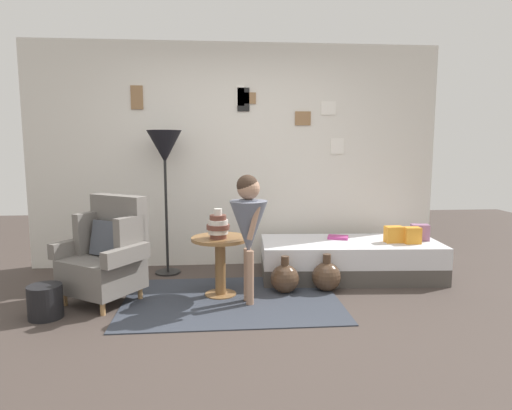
{
  "coord_description": "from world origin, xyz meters",
  "views": [
    {
      "loc": [
        -0.22,
        -3.38,
        1.44
      ],
      "look_at": [
        0.15,
        0.95,
        0.85
      ],
      "focal_mm": 31.36,
      "sensor_mm": 36.0,
      "label": 1
    }
  ],
  "objects_px": {
    "daybed": "(350,259)",
    "magazine_basket": "(45,302)",
    "person_child": "(249,222)",
    "demijohn_near": "(285,278)",
    "book_on_daybed": "(338,237)",
    "vase_striped": "(218,226)",
    "demijohn_far": "(326,276)",
    "floor_lamp": "(165,152)",
    "armchair": "(107,254)",
    "side_table": "(220,254)"
  },
  "relations": [
    {
      "from": "daybed",
      "to": "book_on_daybed",
      "type": "height_order",
      "value": "book_on_daybed"
    },
    {
      "from": "armchair",
      "to": "magazine_basket",
      "type": "relative_size",
      "value": 3.46
    },
    {
      "from": "floor_lamp",
      "to": "person_child",
      "type": "xyz_separation_m",
      "value": [
        0.84,
        -1.04,
        -0.6
      ]
    },
    {
      "from": "floor_lamp",
      "to": "demijohn_far",
      "type": "height_order",
      "value": "floor_lamp"
    },
    {
      "from": "demijohn_near",
      "to": "book_on_daybed",
      "type": "bearing_deg",
      "value": 41.11
    },
    {
      "from": "book_on_daybed",
      "to": "demijohn_far",
      "type": "xyz_separation_m",
      "value": [
        -0.27,
        -0.58,
        -0.27
      ]
    },
    {
      "from": "demijohn_near",
      "to": "demijohn_far",
      "type": "xyz_separation_m",
      "value": [
        0.42,
        0.02,
        0.0
      ]
    },
    {
      "from": "armchair",
      "to": "daybed",
      "type": "relative_size",
      "value": 0.5
    },
    {
      "from": "demijohn_near",
      "to": "daybed",
      "type": "bearing_deg",
      "value": 30.51
    },
    {
      "from": "armchair",
      "to": "side_table",
      "type": "height_order",
      "value": "armchair"
    },
    {
      "from": "person_child",
      "to": "magazine_basket",
      "type": "height_order",
      "value": "person_child"
    },
    {
      "from": "floor_lamp",
      "to": "side_table",
      "type": "bearing_deg",
      "value": -53.89
    },
    {
      "from": "vase_striped",
      "to": "book_on_daybed",
      "type": "distance_m",
      "value": 1.52
    },
    {
      "from": "daybed",
      "to": "person_child",
      "type": "height_order",
      "value": "person_child"
    },
    {
      "from": "armchair",
      "to": "vase_striped",
      "type": "height_order",
      "value": "armchair"
    },
    {
      "from": "armchair",
      "to": "demijohn_near",
      "type": "height_order",
      "value": "armchair"
    },
    {
      "from": "armchair",
      "to": "book_on_daybed",
      "type": "relative_size",
      "value": 4.41
    },
    {
      "from": "book_on_daybed",
      "to": "magazine_basket",
      "type": "distance_m",
      "value": 2.98
    },
    {
      "from": "side_table",
      "to": "floor_lamp",
      "type": "bearing_deg",
      "value": 126.11
    },
    {
      "from": "book_on_daybed",
      "to": "side_table",
      "type": "bearing_deg",
      "value": -154.52
    },
    {
      "from": "side_table",
      "to": "book_on_daybed",
      "type": "distance_m",
      "value": 1.45
    },
    {
      "from": "daybed",
      "to": "vase_striped",
      "type": "bearing_deg",
      "value": -159.34
    },
    {
      "from": "demijohn_near",
      "to": "demijohn_far",
      "type": "relative_size",
      "value": 0.98
    },
    {
      "from": "book_on_daybed",
      "to": "demijohn_near",
      "type": "relative_size",
      "value": 0.6
    },
    {
      "from": "armchair",
      "to": "floor_lamp",
      "type": "relative_size",
      "value": 0.61
    },
    {
      "from": "vase_striped",
      "to": "demijohn_far",
      "type": "height_order",
      "value": "vase_striped"
    },
    {
      "from": "armchair",
      "to": "demijohn_far",
      "type": "xyz_separation_m",
      "value": [
        2.08,
        0.09,
        -0.29
      ]
    },
    {
      "from": "armchair",
      "to": "magazine_basket",
      "type": "distance_m",
      "value": 0.65
    },
    {
      "from": "person_child",
      "to": "demijohn_near",
      "type": "distance_m",
      "value": 0.76
    },
    {
      "from": "armchair",
      "to": "demijohn_far",
      "type": "distance_m",
      "value": 2.1
    },
    {
      "from": "person_child",
      "to": "vase_striped",
      "type": "bearing_deg",
      "value": 145.59
    },
    {
      "from": "armchair",
      "to": "person_child",
      "type": "distance_m",
      "value": 1.34
    },
    {
      "from": "side_table",
      "to": "demijohn_near",
      "type": "relative_size",
      "value": 1.56
    },
    {
      "from": "armchair",
      "to": "demijohn_near",
      "type": "xyz_separation_m",
      "value": [
        1.66,
        0.07,
        -0.29
      ]
    },
    {
      "from": "person_child",
      "to": "magazine_basket",
      "type": "distance_m",
      "value": 1.83
    },
    {
      "from": "person_child",
      "to": "armchair",
      "type": "bearing_deg",
      "value": 171.51
    },
    {
      "from": "daybed",
      "to": "side_table",
      "type": "height_order",
      "value": "side_table"
    },
    {
      "from": "floor_lamp",
      "to": "magazine_basket",
      "type": "relative_size",
      "value": 5.68
    },
    {
      "from": "daybed",
      "to": "book_on_daybed",
      "type": "bearing_deg",
      "value": 125.67
    },
    {
      "from": "vase_striped",
      "to": "floor_lamp",
      "type": "distance_m",
      "value": 1.23
    },
    {
      "from": "armchair",
      "to": "floor_lamp",
      "type": "bearing_deg",
      "value": 62.16
    },
    {
      "from": "vase_striped",
      "to": "floor_lamp",
      "type": "xyz_separation_m",
      "value": [
        -0.57,
        0.86,
        0.67
      ]
    },
    {
      "from": "floor_lamp",
      "to": "magazine_basket",
      "type": "height_order",
      "value": "floor_lamp"
    },
    {
      "from": "armchair",
      "to": "person_child",
      "type": "height_order",
      "value": "person_child"
    },
    {
      "from": "daybed",
      "to": "magazine_basket",
      "type": "bearing_deg",
      "value": -162.2
    },
    {
      "from": "side_table",
      "to": "demijohn_far",
      "type": "relative_size",
      "value": 1.54
    },
    {
      "from": "person_child",
      "to": "magazine_basket",
      "type": "bearing_deg",
      "value": -173.44
    },
    {
      "from": "armchair",
      "to": "floor_lamp",
      "type": "xyz_separation_m",
      "value": [
        0.45,
        0.85,
        0.92
      ]
    },
    {
      "from": "daybed",
      "to": "person_child",
      "type": "distance_m",
      "value": 1.47
    },
    {
      "from": "person_child",
      "to": "demijohn_near",
      "type": "height_order",
      "value": "person_child"
    }
  ]
}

